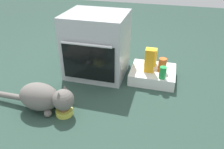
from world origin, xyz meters
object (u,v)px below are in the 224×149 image
at_px(food_bowl, 64,111).
at_px(soda_can, 163,73).
at_px(oven, 97,45).
at_px(snack_bag, 151,57).
at_px(sauce_jar, 162,65).
at_px(cat, 44,97).
at_px(juice_carton, 149,61).
at_px(pantry_cabinet, 153,74).

height_order(food_bowl, soda_can, soda_can).
bearing_deg(oven, snack_bag, 11.97).
height_order(oven, soda_can, oven).
xyz_separation_m(sauce_jar, soda_can, (0.01, -0.14, -0.01)).
bearing_deg(soda_can, cat, -146.91).
height_order(cat, juice_carton, juice_carton).
bearing_deg(oven, juice_carton, -4.32).
bearing_deg(sauce_jar, snack_bag, 138.06).
xyz_separation_m(oven, juice_carton, (0.56, -0.04, -0.09)).
distance_m(food_bowl, soda_can, 0.97).
height_order(pantry_cabinet, food_bowl, pantry_cabinet).
xyz_separation_m(food_bowl, juice_carton, (0.61, 0.70, 0.21)).
distance_m(oven, pantry_cabinet, 0.66).
bearing_deg(pantry_cabinet, juice_carton, -127.49).
bearing_deg(pantry_cabinet, food_bowl, -130.47).
bearing_deg(pantry_cabinet, oven, -178.86).
bearing_deg(snack_bag, pantry_cabinet, -67.56).
distance_m(pantry_cabinet, soda_can, 0.21).
distance_m(oven, food_bowl, 0.81).
relative_size(oven, cat, 0.87).
height_order(pantry_cabinet, sauce_jar, sauce_jar).
relative_size(food_bowl, snack_bag, 0.80).
relative_size(food_bowl, sauce_jar, 1.02).
bearing_deg(pantry_cabinet, sauce_jar, -6.75).
height_order(pantry_cabinet, juice_carton, juice_carton).
bearing_deg(juice_carton, food_bowl, -130.68).
xyz_separation_m(food_bowl, snack_bag, (0.60, 0.86, 0.18)).
distance_m(sauce_jar, soda_can, 0.14).
bearing_deg(sauce_jar, soda_can, -84.09).
xyz_separation_m(sauce_jar, snack_bag, (-0.13, 0.12, 0.02)).
bearing_deg(food_bowl, juice_carton, 49.32).
distance_m(cat, snack_bag, 1.16).
height_order(oven, snack_bag, oven).
height_order(soda_can, snack_bag, snack_bag).
bearing_deg(oven, food_bowl, -93.49).
height_order(food_bowl, cat, cat).
height_order(food_bowl, snack_bag, snack_bag).
relative_size(pantry_cabinet, sauce_jar, 3.24).
distance_m(cat, soda_can, 1.10).
xyz_separation_m(cat, soda_can, (0.92, 0.60, 0.04)).
distance_m(food_bowl, juice_carton, 0.95).
bearing_deg(food_bowl, cat, 177.61).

